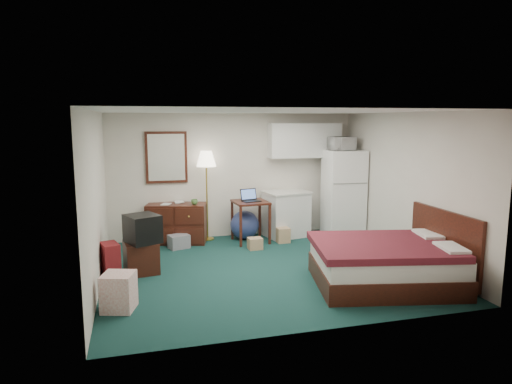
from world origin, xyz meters
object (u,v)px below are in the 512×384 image
object	(u,v)px
kitchen_counter	(286,214)
tv_stand	(141,257)
fridge	(343,194)
suitcase	(111,262)
floor_lamp	(207,196)
bed	(385,264)
dresser	(177,223)
desk	(251,221)

from	to	relation	value
kitchen_counter	tv_stand	distance (m)	3.32
fridge	suitcase	world-z (taller)	fridge
floor_lamp	suitcase	distance (m)	2.73
kitchen_counter	bed	distance (m)	3.09
dresser	tv_stand	bearing A→B (deg)	-98.26
floor_lamp	kitchen_counter	xyz separation A→B (m)	(1.61, -0.14, -0.43)
floor_lamp	suitcase	bearing A→B (deg)	-131.28
floor_lamp	dresser	bearing A→B (deg)	-172.80
bed	tv_stand	bearing A→B (deg)	167.87
floor_lamp	bed	distance (m)	3.85
fridge	tv_stand	bearing A→B (deg)	-157.69
fridge	suitcase	distance (m)	4.79
floor_lamp	tv_stand	bearing A→B (deg)	-127.71
suitcase	tv_stand	bearing A→B (deg)	17.55
fridge	suitcase	size ratio (longest dim) A/B	3.06
floor_lamp	tv_stand	xyz separation A→B (m)	(-1.32, -1.70, -0.64)
tv_stand	suitcase	world-z (taller)	suitcase
tv_stand	suitcase	xyz separation A→B (m)	(-0.44, -0.30, 0.04)
desk	tv_stand	distance (m)	2.48
fridge	suitcase	bearing A→B (deg)	-155.81
desk	tv_stand	bearing A→B (deg)	-152.06
tv_stand	dresser	bearing A→B (deg)	57.99
dresser	fridge	size ratio (longest dim) A/B	0.64
tv_stand	bed	bearing A→B (deg)	-32.24
kitchen_counter	fridge	bearing A→B (deg)	-26.45
dresser	suitcase	size ratio (longest dim) A/B	1.94
floor_lamp	kitchen_counter	distance (m)	1.67
kitchen_counter	bed	bearing A→B (deg)	-92.53
kitchen_counter	suitcase	xyz separation A→B (m)	(-3.37, -1.86, -0.16)
desk	suitcase	bearing A→B (deg)	-151.65
floor_lamp	suitcase	world-z (taller)	floor_lamp
floor_lamp	suitcase	xyz separation A→B (m)	(-1.76, -2.00, -0.60)
dresser	tv_stand	distance (m)	1.78
tv_stand	desk	bearing A→B (deg)	23.37
fridge	bed	distance (m)	2.88
bed	tv_stand	world-z (taller)	bed
fridge	tv_stand	xyz separation A→B (m)	(-4.04, -1.26, -0.64)
kitchen_counter	fridge	size ratio (longest dim) A/B	0.51
kitchen_counter	desk	bearing A→B (deg)	-174.22
floor_lamp	kitchen_counter	bearing A→B (deg)	-4.97
kitchen_counter	tv_stand	bearing A→B (deg)	-163.15
desk	fridge	size ratio (longest dim) A/B	0.46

